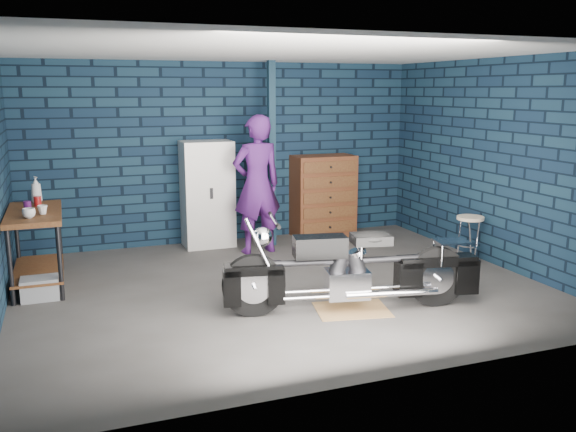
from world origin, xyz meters
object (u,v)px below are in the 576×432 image
motorcycle (353,263)px  storage_bin (40,288)px  workbench (37,249)px  tool_chest (323,196)px  locker (208,194)px  shop_stool (469,240)px  person (257,185)px

motorcycle → storage_bin: (-3.11, 1.52, -0.39)m
workbench → tool_chest: (4.19, 1.19, 0.19)m
motorcycle → tool_chest: size_ratio=1.81×
workbench → motorcycle: bearing=-32.8°
locker → shop_stool: locker is taller
workbench → locker: (2.32, 1.19, 0.33)m
storage_bin → locker: 2.93m
person → storage_bin: (-2.88, -1.09, -0.85)m
storage_bin → locker: locker is taller
workbench → locker: size_ratio=0.90×
person → tool_chest: (1.29, 0.60, -0.34)m
tool_chest → locker: bearing=180.0°
locker → storage_bin: bearing=-143.7°
person → locker: 0.86m
locker → person: bearing=-46.3°
tool_chest → motorcycle: bearing=-108.3°
storage_bin → motorcycle: bearing=-26.0°
storage_bin → tool_chest: bearing=22.1°
person → shop_stool: person is taller
workbench → tool_chest: 4.36m
workbench → storage_bin: workbench is taller
storage_bin → tool_chest: size_ratio=0.31×
person → locker: size_ratio=1.25×
tool_chest → shop_stool: 2.48m
storage_bin → locker: (2.30, 1.69, 0.66)m
workbench → motorcycle: motorcycle is taller
motorcycle → storage_bin: 3.48m
tool_chest → shop_stool: tool_chest is taller
storage_bin → shop_stool: (5.35, -0.47, 0.20)m
storage_bin → shop_stool: 5.37m
motorcycle → person: 2.66m
person → shop_stool: size_ratio=3.03×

